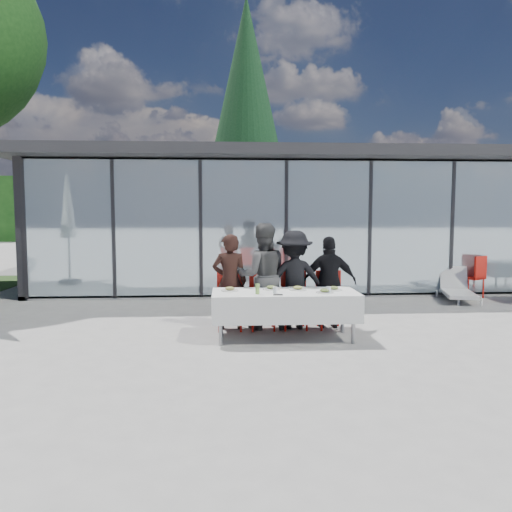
{
  "coord_description": "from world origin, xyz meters",
  "views": [
    {
      "loc": [
        -0.34,
        -7.31,
        1.98
      ],
      "look_at": [
        0.17,
        1.2,
        1.23
      ],
      "focal_mm": 35.0,
      "sensor_mm": 36.0,
      "label": 1
    }
  ],
  "objects": [
    {
      "name": "diner_chair_c",
      "position": [
        0.82,
        1.08,
        0.54
      ],
      "size": [
        0.44,
        0.44,
        0.97
      ],
      "color": "red",
      "rests_on": "ground"
    },
    {
      "name": "diner_c",
      "position": [
        0.82,
        1.07,
        0.84
      ],
      "size": [
        1.08,
        1.08,
        1.67
      ],
      "primitive_type": "imported",
      "rotation": [
        0.0,
        0.0,
        3.15
      ],
      "color": "black",
      "rests_on": "ground"
    },
    {
      "name": "plate_d",
      "position": [
        1.36,
        0.41,
        0.78
      ],
      "size": [
        0.27,
        0.27,
        0.07
      ],
      "color": "white",
      "rests_on": "dining_table"
    },
    {
      "name": "spare_chair_b",
      "position": [
        5.47,
        3.88,
        0.54
      ],
      "size": [
        0.6,
        0.6,
        0.97
      ],
      "color": "red",
      "rests_on": "ground"
    },
    {
      "name": "diner_chair_b",
      "position": [
        0.27,
        1.08,
        0.54
      ],
      "size": [
        0.44,
        0.44,
        0.97
      ],
      "color": "red",
      "rests_on": "ground"
    },
    {
      "name": "ground",
      "position": [
        0.0,
        0.0,
        0.0
      ],
      "size": [
        90.0,
        90.0,
        0.0
      ],
      "primitive_type": "plane",
      "color": "gray",
      "rests_on": "ground"
    },
    {
      "name": "drinking_glasses",
      "position": [
        0.81,
        0.16,
        0.8
      ],
      "size": [
        0.9,
        0.07,
        0.1
      ],
      "color": "silver",
      "rests_on": "dining_table"
    },
    {
      "name": "pavilion",
      "position": [
        2.0,
        8.16,
        2.15
      ],
      "size": [
        14.8,
        8.8,
        3.44
      ],
      "color": "gray",
      "rests_on": "ground"
    },
    {
      "name": "diner_chair_d",
      "position": [
        1.43,
        1.08,
        0.54
      ],
      "size": [
        0.44,
        0.44,
        0.97
      ],
      "color": "red",
      "rests_on": "ground"
    },
    {
      "name": "dining_table",
      "position": [
        0.57,
        0.33,
        0.54
      ],
      "size": [
        2.26,
        0.96,
        0.75
      ],
      "color": "silver",
      "rests_on": "ground"
    },
    {
      "name": "plate_a",
      "position": [
        -0.29,
        0.44,
        0.78
      ],
      "size": [
        0.27,
        0.27,
        0.07
      ],
      "color": "white",
      "rests_on": "dining_table"
    },
    {
      "name": "conifer_tree",
      "position": [
        0.5,
        13.0,
        5.99
      ],
      "size": [
        4.0,
        4.0,
        10.5
      ],
      "color": "#382316",
      "rests_on": "ground"
    },
    {
      "name": "lounger",
      "position": [
        4.86,
        3.56,
        0.26
      ],
      "size": [
        0.9,
        1.44,
        0.72
      ],
      "color": "silver",
      "rests_on": "ground"
    },
    {
      "name": "diner_chair_a",
      "position": [
        -0.29,
        1.08,
        0.54
      ],
      "size": [
        0.44,
        0.44,
        0.97
      ],
      "color": "red",
      "rests_on": "ground"
    },
    {
      "name": "diner_d",
      "position": [
        1.43,
        1.07,
        0.79
      ],
      "size": [
        0.97,
        0.97,
        1.57
      ],
      "primitive_type": "imported",
      "rotation": [
        0.0,
        0.0,
        3.09
      ],
      "color": "black",
      "rests_on": "ground"
    },
    {
      "name": "folded_eyeglasses",
      "position": [
        0.42,
        -0.01,
        0.76
      ],
      "size": [
        0.14,
        0.03,
        0.01
      ],
      "primitive_type": "cube",
      "color": "black",
      "rests_on": "dining_table"
    },
    {
      "name": "treeline",
      "position": [
        -2.0,
        28.0,
        2.2
      ],
      "size": [
        62.5,
        2.0,
        4.4
      ],
      "color": "#133611",
      "rests_on": "ground"
    },
    {
      "name": "diner_b",
      "position": [
        0.27,
        1.07,
        0.9
      ],
      "size": [
        0.9,
        0.9,
        1.8
      ],
      "primitive_type": "imported",
      "rotation": [
        0.0,
        0.0,
        3.17
      ],
      "color": "#484848",
      "rests_on": "ground"
    },
    {
      "name": "juice_bottle",
      "position": [
        0.13,
        0.12,
        0.83
      ],
      "size": [
        0.06,
        0.06,
        0.16
      ],
      "primitive_type": "cylinder",
      "color": "#7DB14A",
      "rests_on": "dining_table"
    },
    {
      "name": "plate_extra",
      "position": [
        1.16,
        0.16,
        0.78
      ],
      "size": [
        0.27,
        0.27,
        0.07
      ],
      "color": "white",
      "rests_on": "dining_table"
    },
    {
      "name": "plate_c",
      "position": [
        0.79,
        0.47,
        0.78
      ],
      "size": [
        0.27,
        0.27,
        0.07
      ],
      "color": "white",
      "rests_on": "dining_table"
    },
    {
      "name": "diner_a",
      "position": [
        -0.29,
        1.07,
        0.81
      ],
      "size": [
        0.61,
        0.61,
        1.62
      ],
      "primitive_type": "imported",
      "rotation": [
        0.0,
        0.0,
        3.17
      ],
      "color": "black",
      "rests_on": "ground"
    },
    {
      "name": "plate_b",
      "position": [
        0.37,
        0.54,
        0.78
      ],
      "size": [
        0.27,
        0.27,
        0.07
      ],
      "color": "white",
      "rests_on": "dining_table"
    }
  ]
}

